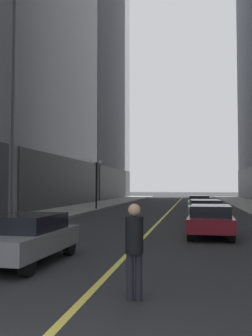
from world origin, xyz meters
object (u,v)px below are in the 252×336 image
at_px(car_maroon, 211,219).
at_px(car_silver, 199,203).
at_px(street_lamp_left_far, 96,173).
at_px(car_grey, 23,237).
at_px(car_white, 205,210).
at_px(pedestrian_in_black_coat, 134,244).

height_order(car_maroon, car_silver, same).
bearing_deg(street_lamp_left_far, car_grey, -80.68).
bearing_deg(car_maroon, car_grey, -129.27).
distance_m(car_white, car_silver, 10.18).
distance_m(car_grey, pedestrian_in_black_coat, 4.61).
bearing_deg(car_silver, car_white, -88.80).
bearing_deg(car_maroon, pedestrian_in_black_coat, -100.72).
bearing_deg(car_silver, street_lamp_left_far, -178.88).
height_order(car_white, car_silver, same).
relative_size(car_maroon, car_white, 0.92).
bearing_deg(car_grey, car_silver, 77.65).
bearing_deg(car_silver, car_maroon, -89.15).
bearing_deg(car_maroon, street_lamp_left_far, 118.89).
xyz_separation_m(car_maroon, car_silver, (-0.25, 16.72, 0.00)).
relative_size(car_silver, pedestrian_in_black_coat, 2.61).
relative_size(car_silver, street_lamp_left_far, 1.05).
relative_size(car_white, street_lamp_left_far, 1.09).
distance_m(car_grey, car_silver, 23.81).
bearing_deg(car_grey, car_white, 67.91).
relative_size(car_white, car_silver, 1.04).
bearing_deg(car_white, car_grey, -112.09).
distance_m(car_grey, car_maroon, 8.44).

